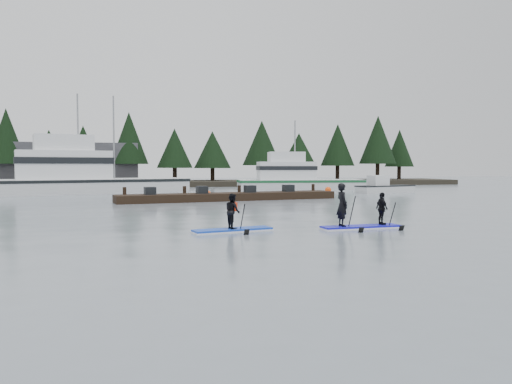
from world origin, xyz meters
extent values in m
plane|color=gray|center=(0.00, 0.00, 0.00)|extent=(160.00, 160.00, 0.00)
cube|color=#2D281E|center=(0.00, 42.00, 0.30)|extent=(70.00, 8.00, 0.60)
cube|color=#4C4C51|center=(-14.00, 44.00, 2.50)|extent=(18.00, 6.00, 5.00)
cube|color=silver|center=(-9.45, 28.42, 0.11)|extent=(17.54, 8.28, 2.26)
cube|color=white|center=(-11.43, 27.97, 2.46)|extent=(8.17, 4.96, 2.44)
cylinder|color=gray|center=(-10.27, 28.23, 4.93)|extent=(0.14, 0.14, 7.38)
cube|color=silver|center=(10.88, 30.23, 0.09)|extent=(12.95, 4.97, 1.80)
cube|color=white|center=(9.37, 30.39, 1.89)|extent=(5.93, 3.21, 1.80)
cylinder|color=gray|center=(10.25, 30.29, 3.98)|extent=(0.14, 0.14, 5.97)
cube|color=silver|center=(16.04, 22.39, 0.32)|extent=(5.77, 2.90, 0.65)
cube|color=black|center=(0.72, 16.14, 0.26)|extent=(15.64, 4.30, 0.52)
sphere|color=#FF4B0C|center=(11.83, 25.36, 0.00)|extent=(0.58, 0.58, 0.58)
sphere|color=#FF4B0C|center=(-15.46, 25.27, 0.00)|extent=(0.63, 0.63, 0.63)
sphere|color=#FF4B0C|center=(0.15, 22.25, 0.00)|extent=(0.48, 0.48, 0.48)
cube|color=blue|center=(-2.41, 0.00, 0.05)|extent=(3.01, 1.29, 0.11)
imported|color=black|center=(-2.41, 0.00, 0.75)|extent=(0.60, 0.70, 1.28)
cube|color=#FF3915|center=(-2.41, 0.00, 0.90)|extent=(0.33, 0.26, 0.32)
cylinder|color=black|center=(-2.12, -0.16, 0.29)|extent=(0.09, 0.89, 1.50)
cube|color=#1414C2|center=(2.52, -0.32, 0.05)|extent=(3.15, 0.89, 0.11)
imported|color=black|center=(1.72, -0.36, 0.92)|extent=(0.42, 0.61, 1.62)
cylinder|color=black|center=(1.98, -0.56, 0.48)|extent=(0.12, 0.96, 1.62)
imported|color=black|center=(3.42, -0.27, 0.74)|extent=(0.34, 0.75, 1.25)
cylinder|color=black|center=(3.68, -0.48, 0.27)|extent=(0.11, 0.88, 1.49)
camera|label=1|loc=(-6.03, -17.63, 2.38)|focal=35.00mm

